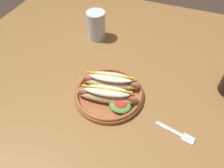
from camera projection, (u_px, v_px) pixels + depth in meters
ground_plane at (124, 153)px, 1.37m from camera, size 8.00×8.00×0.00m
dining_table at (130, 84)px, 0.88m from camera, size 1.42×1.10×0.74m
hot_dog_plate at (109, 91)px, 0.71m from camera, size 0.23×0.23×0.08m
fork at (178, 134)px, 0.63m from camera, size 0.12×0.04×0.00m
water_cup at (96, 25)px, 0.91m from camera, size 0.08×0.08×0.12m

